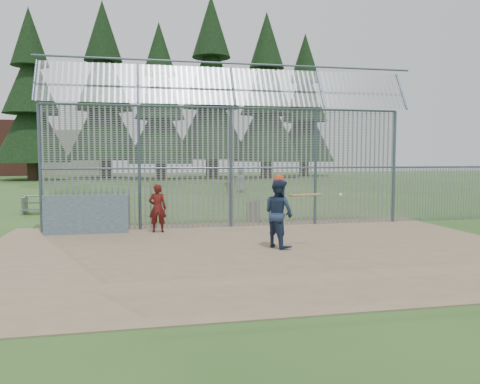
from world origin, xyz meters
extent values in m
plane|color=#2D511E|center=(0.00, 0.00, 0.00)|extent=(120.00, 120.00, 0.00)
cube|color=#756047|center=(0.00, -0.50, 0.01)|extent=(14.00, 10.00, 0.02)
cube|color=#38566B|center=(-4.60, 2.90, 0.62)|extent=(2.50, 0.12, 1.20)
imported|color=#223250|center=(0.54, -0.33, 0.91)|extent=(0.98, 1.07, 1.78)
imported|color=maroon|center=(-2.46, 2.79, 0.77)|extent=(0.59, 0.42, 1.51)
imported|color=slate|center=(3.45, 18.34, 0.83)|extent=(0.90, 0.67, 1.65)
imported|color=slate|center=(2.49, 17.55, 0.49)|extent=(0.60, 0.54, 0.98)
sphere|color=red|center=(0.54, -0.33, 1.78)|extent=(0.28, 0.28, 0.28)
cylinder|color=#AA7F4C|center=(1.24, -0.48, 1.39)|extent=(0.85, 0.22, 0.07)
sphere|color=#AA7F4C|center=(0.81, -0.48, 1.39)|extent=(0.09, 0.09, 0.09)
sphere|color=white|center=(2.15, -0.54, 1.38)|extent=(0.09, 0.09, 0.09)
cylinder|color=gray|center=(1.08, 4.79, 0.35)|extent=(0.52, 0.52, 0.70)
cylinder|color=#9EA0A5|center=(1.08, 4.79, 0.72)|extent=(0.56, 0.56, 0.05)
sphere|color=#9EA0A5|center=(1.08, 4.79, 0.77)|extent=(0.10, 0.10, 0.10)
cube|color=gray|center=(-6.34, 8.59, 0.20)|extent=(3.00, 0.25, 0.05)
cube|color=slate|center=(-6.34, 8.94, 0.45)|extent=(3.00, 0.25, 0.05)
cube|color=slate|center=(-6.34, 9.29, 0.70)|extent=(3.00, 0.25, 0.05)
cube|color=slate|center=(-7.74, 8.94, 0.35)|extent=(0.06, 0.90, 0.70)
cube|color=gray|center=(-4.94, 8.94, 0.35)|extent=(0.06, 0.90, 0.70)
cylinder|color=#47566B|center=(-6.00, 3.50, 2.00)|extent=(0.10, 0.10, 4.00)
cylinder|color=#47566B|center=(-3.00, 3.50, 2.00)|extent=(0.10, 0.10, 4.00)
cylinder|color=#47566B|center=(0.00, 3.50, 2.00)|extent=(0.10, 0.10, 4.00)
cylinder|color=#47566B|center=(3.00, 3.50, 2.00)|extent=(0.10, 0.10, 4.00)
cylinder|color=#47566B|center=(6.00, 3.50, 2.00)|extent=(0.10, 0.10, 4.00)
cylinder|color=#47566B|center=(0.00, 3.50, 4.00)|extent=(12.00, 0.07, 0.07)
cylinder|color=#47566B|center=(0.00, 3.50, 2.00)|extent=(12.00, 0.06, 0.06)
cube|color=gray|center=(0.00, 3.50, 2.00)|extent=(12.00, 0.02, 4.00)
cube|color=gray|center=(0.00, 3.12, 4.65)|extent=(12.00, 0.77, 1.31)
cylinder|color=#47566B|center=(6.00, 3.50, 1.00)|extent=(0.08, 0.08, 2.00)
cylinder|color=#332319|center=(-14.00, 40.00, 1.53)|extent=(1.19, 1.19, 3.06)
cone|color=black|center=(-14.00, 40.00, 10.20)|extent=(7.48, 7.48, 13.94)
cylinder|color=#332319|center=(-7.00, 43.00, 1.71)|extent=(1.33, 1.33, 3.42)
cone|color=black|center=(-7.00, 43.00, 11.40)|extent=(8.36, 8.36, 15.58)
cylinder|color=#332319|center=(-1.00, 39.00, 1.44)|extent=(1.12, 1.12, 2.88)
cone|color=black|center=(-1.00, 39.00, 9.60)|extent=(7.04, 7.04, 13.12)
cylinder|color=#332319|center=(5.00, 42.00, 1.80)|extent=(1.40, 1.40, 3.60)
cone|color=black|center=(5.00, 42.00, 12.00)|extent=(8.80, 8.80, 16.40)
cylinder|color=#332319|center=(11.00, 40.00, 1.62)|extent=(1.26, 1.26, 3.24)
cone|color=black|center=(11.00, 40.00, 10.80)|extent=(7.92, 7.92, 14.76)
cylinder|color=#332319|center=(17.00, 44.00, 1.53)|extent=(1.19, 1.19, 3.06)
cone|color=black|center=(17.00, 44.00, 10.20)|extent=(7.48, 7.48, 13.94)
cube|color=#B2A58C|center=(-12.00, 58.00, 3.00)|extent=(8.00, 7.00, 6.00)
camera|label=1|loc=(-2.90, -11.90, 2.36)|focal=35.00mm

